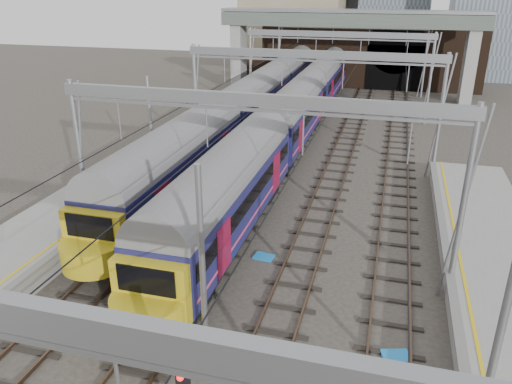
% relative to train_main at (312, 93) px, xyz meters
% --- Properties ---
extents(tracks, '(14.40, 80.00, 0.22)m').
position_rel_train_main_xyz_m(tracks, '(2.00, -19.70, -2.49)').
color(tracks, '#4C3828').
rests_on(tracks, ground).
extents(overhead_line, '(16.80, 80.00, 8.00)m').
position_rel_train_main_xyz_m(overhead_line, '(2.00, -13.21, 4.06)').
color(overhead_line, gray).
rests_on(overhead_line, ground).
extents(retaining_wall, '(28.00, 2.75, 9.00)m').
position_rel_train_main_xyz_m(retaining_wall, '(3.40, 17.23, 1.82)').
color(retaining_wall, black).
rests_on(retaining_wall, ground).
extents(overbridge, '(28.00, 3.00, 9.25)m').
position_rel_train_main_xyz_m(overbridge, '(2.00, 11.30, 4.76)').
color(overbridge, gray).
rests_on(overbridge, ground).
extents(train_main, '(2.83, 65.48, 4.86)m').
position_rel_train_main_xyz_m(train_main, '(0.00, 0.00, 0.00)').
color(train_main, black).
rests_on(train_main, ground).
extents(train_second, '(2.86, 66.03, 4.90)m').
position_rel_train_main_xyz_m(train_second, '(-4.00, 3.22, 0.01)').
color(train_second, black).
rests_on(train_second, ground).
extents(equip_cover_a, '(0.83, 0.68, 0.09)m').
position_rel_train_main_xyz_m(equip_cover_a, '(4.06, -33.47, -2.46)').
color(equip_cover_a, '#1C7FD3').
rests_on(equip_cover_a, ground).
extents(equip_cover_b, '(0.96, 0.74, 0.10)m').
position_rel_train_main_xyz_m(equip_cover_b, '(2.20, -25.71, -2.46)').
color(equip_cover_b, '#1C7FD3').
rests_on(equip_cover_b, ground).
extents(equip_cover_c, '(1.09, 0.90, 0.11)m').
position_rel_train_main_xyz_m(equip_cover_c, '(8.23, -31.01, -2.45)').
color(equip_cover_c, '#1C7FD3').
rests_on(equip_cover_c, ground).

